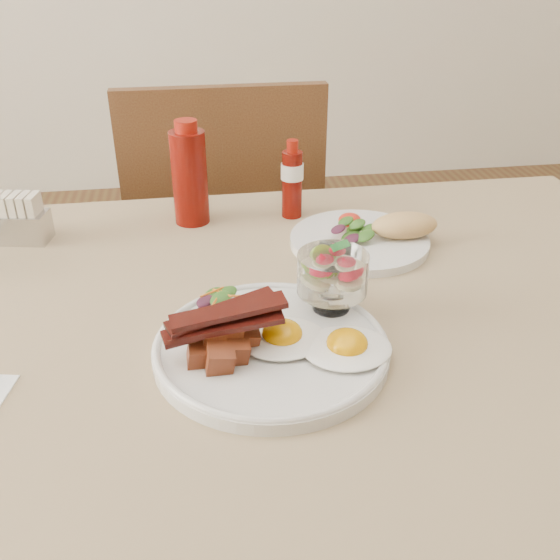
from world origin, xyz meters
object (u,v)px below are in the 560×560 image
Objects in this scene: table at (257,374)px; second_plate at (370,236)px; ketchup_bottle at (190,176)px; sugar_caddy at (20,221)px; chair_far at (225,249)px; hot_sauce_bottle at (292,180)px; fruit_cup at (332,274)px; main_plate at (271,348)px.

table is 5.54× the size of second_plate.
ketchup_bottle is 1.85× the size of sugar_caddy.
chair_far is 3.87× the size of second_plate.
hot_sauce_bottle is (-0.10, 0.13, 0.05)m from second_plate.
hot_sauce_bottle reaches higher than second_plate.
sugar_caddy is (-0.34, 0.29, 0.12)m from table.
fruit_cup is 0.95× the size of sugar_caddy.
table is 1.43× the size of chair_far.
table is at bearing -107.62° from hot_sauce_bottle.
second_plate is 0.17m from hot_sauce_bottle.
table is 0.37m from ketchup_bottle.
chair_far is 0.46m from hot_sauce_bottle.
sugar_caddy is (-0.55, 0.10, 0.02)m from second_plate.
second_plate is (0.11, 0.20, -0.05)m from fruit_cup.
chair_far is 0.57m from second_plate.
chair_far is 0.78m from main_plate.
main_plate is (0.01, -0.08, 0.10)m from table.
fruit_cup is at bearing -91.01° from hot_sauce_bottle.
second_plate reaches higher than main_plate.
chair_far is (0.00, 0.66, -0.14)m from table.
fruit_cup is at bearing -81.86° from chair_far.
chair_far is 3.32× the size of main_plate.
hot_sauce_bottle is at bearing -1.02° from ketchup_bottle.
fruit_cup is (0.09, 0.07, 0.06)m from main_plate.
table is at bearing -29.05° from sugar_caddy.
main_plate is 2.95× the size of sugar_caddy.
second_plate is at bearing -25.71° from ketchup_bottle.
main_plate is at bearing -103.18° from hot_sauce_bottle.
ketchup_bottle is at bearing 18.27° from sugar_caddy.
table is 0.30m from second_plate.
chair_far is 0.74m from fruit_cup.
chair_far reaches higher than table.
fruit_cup is 0.52× the size of ketchup_bottle.
second_plate is 0.32m from ketchup_bottle.
sugar_caddy is at bearing 169.83° from second_plate.
chair_far reaches higher than main_plate.
fruit_cup is 0.38× the size of second_plate.
sugar_caddy is (-0.34, -0.37, 0.26)m from chair_far.
fruit_cup is 0.24m from second_plate.
table is 0.47m from sugar_caddy.
chair_far is at bearing 113.63° from second_plate.
ketchup_bottle reaches higher than hot_sauce_bottle.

